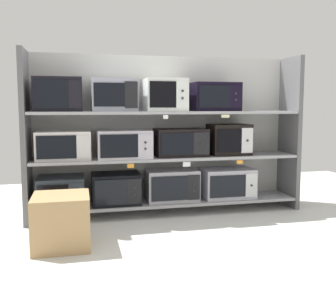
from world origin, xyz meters
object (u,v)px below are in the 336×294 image
object	(u,v)px
microwave_11	(215,97)
microwave_0	(61,192)
microwave_4	(64,145)
microwave_2	(172,185)
microwave_3	(227,183)
microwave_10	(165,95)
microwave_5	(124,144)
microwave_9	(114,95)
microwave_6	(181,142)
shipping_carton	(61,221)
microwave_8	(58,95)
microwave_1	(116,188)
microwave_7	(229,139)

from	to	relation	value
microwave_11	microwave_0	bearing A→B (deg)	180.00
microwave_0	microwave_4	bearing A→B (deg)	-0.37
microwave_2	microwave_3	xyz separation A→B (m)	(0.64, 0.00, -0.00)
microwave_0	microwave_10	size ratio (longest dim) A/B	1.09
microwave_5	microwave_9	bearing A→B (deg)	179.75
microwave_10	microwave_0	bearing A→B (deg)	179.99
microwave_6	shipping_carton	size ratio (longest dim) A/B	1.21
microwave_3	microwave_8	world-z (taller)	microwave_8
microwave_8	microwave_6	bearing A→B (deg)	0.01
microwave_0	microwave_2	world-z (taller)	microwave_2
microwave_1	microwave_9	world-z (taller)	microwave_9
microwave_8	microwave_11	distance (m)	1.63
microwave_1	microwave_4	distance (m)	0.70
microwave_0	microwave_6	world-z (taller)	microwave_6
microwave_3	shipping_carton	distance (m)	1.93
microwave_6	microwave_8	bearing A→B (deg)	-179.99
microwave_5	microwave_8	size ratio (longest dim) A/B	1.20
microwave_9	microwave_11	bearing A→B (deg)	-0.01
microwave_0	microwave_3	size ratio (longest dim) A/B	0.81
microwave_0	microwave_9	size ratio (longest dim) A/B	1.01
microwave_3	microwave_2	bearing A→B (deg)	-179.98
microwave_4	microwave_6	world-z (taller)	microwave_6
microwave_3	microwave_9	xyz separation A→B (m)	(-1.25, 0.00, 0.97)
microwave_9	microwave_10	xyz separation A→B (m)	(0.53, -0.00, 0.01)
microwave_3	microwave_6	size ratio (longest dim) A/B	1.05
microwave_7	shipping_carton	distance (m)	2.02
microwave_7	microwave_9	world-z (taller)	microwave_9
microwave_1	microwave_6	xyz separation A→B (m)	(0.70, 0.00, 0.47)
microwave_6	microwave_2	bearing A→B (deg)	-179.95
microwave_0	microwave_10	world-z (taller)	microwave_10
microwave_3	microwave_10	world-z (taller)	microwave_10
microwave_3	shipping_carton	size ratio (longest dim) A/B	1.26
microwave_7	microwave_11	bearing A→B (deg)	-179.95
microwave_0	shipping_carton	distance (m)	0.79
microwave_3	microwave_11	distance (m)	0.97
microwave_5	microwave_7	world-z (taller)	microwave_7
microwave_0	microwave_3	xyz separation A→B (m)	(1.80, -0.00, 0.01)
microwave_2	shipping_carton	world-z (taller)	microwave_2
microwave_11	microwave_10	bearing A→B (deg)	-180.00
microwave_3	microwave_7	bearing A→B (deg)	0.19
microwave_2	microwave_9	xyz separation A→B (m)	(-0.61, 0.00, 0.96)
microwave_4	microwave_7	world-z (taller)	microwave_7
microwave_2	microwave_5	xyz separation A→B (m)	(-0.51, -0.00, 0.46)
microwave_4	microwave_5	world-z (taller)	microwave_5
microwave_0	microwave_1	world-z (taller)	microwave_1
microwave_8	microwave_10	size ratio (longest dim) A/B	1.09
microwave_0	microwave_9	distance (m)	1.12
microwave_6	microwave_11	distance (m)	0.62
microwave_7	microwave_11	world-z (taller)	microwave_11
microwave_11	microwave_9	bearing A→B (deg)	179.99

